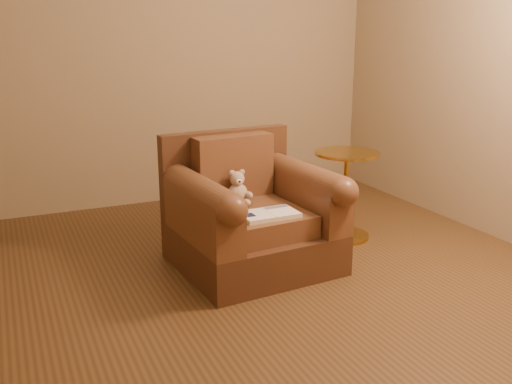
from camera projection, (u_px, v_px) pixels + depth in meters
name	position (u px, v px, depth m)	size (l,w,h in m)	color
floor	(250.00, 289.00, 3.34)	(4.00, 4.00, 0.00)	#52371C
armchair	(250.00, 217.00, 3.63)	(0.98, 0.94, 0.82)	#472917
teddy_bear	(238.00, 191.00, 3.63)	(0.16, 0.18, 0.22)	tan
guidebook	(269.00, 214.00, 3.39)	(0.35, 0.21, 0.03)	beige
side_table	(345.00, 192.00, 4.09)	(0.46, 0.46, 0.64)	#B98E32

